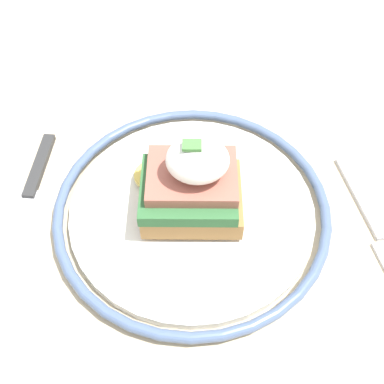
{
  "coord_description": "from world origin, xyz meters",
  "views": [
    {
      "loc": [
        0.02,
        0.29,
        1.13
      ],
      "look_at": [
        0.02,
        0.02,
        0.78
      ],
      "focal_mm": 45.0,
      "sensor_mm": 36.0,
      "label": 1
    }
  ],
  "objects": [
    {
      "name": "sandwich",
      "position": [
        0.02,
        0.02,
        0.79
      ],
      "size": [
        0.1,
        0.09,
        0.09
      ],
      "color": "#9E703D",
      "rests_on": "plate"
    },
    {
      "name": "dining_table",
      "position": [
        0.0,
        0.0,
        0.61
      ],
      "size": [
        0.82,
        0.79,
        0.74
      ],
      "color": "#C6B28E",
      "rests_on": "ground_plane"
    },
    {
      "name": "plate",
      "position": [
        0.02,
        0.02,
        0.75
      ],
      "size": [
        0.27,
        0.27,
        0.02
      ],
      "color": "silver",
      "rests_on": "dining_table"
    },
    {
      "name": "fork",
      "position": [
        -0.15,
        0.03,
        0.75
      ],
      "size": [
        0.05,
        0.14,
        0.0
      ],
      "color": "silver",
      "rests_on": "dining_table"
    },
    {
      "name": "knife",
      "position": [
        0.19,
        0.0,
        0.75
      ],
      "size": [
        0.03,
        0.2,
        0.01
      ],
      "color": "#2D2D2D",
      "rests_on": "dining_table"
    }
  ]
}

